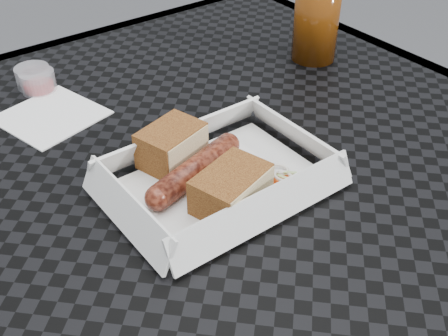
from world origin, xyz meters
The scene contains 10 objects.
patio_table centered at (0.00, 0.00, 0.67)m, with size 0.80×0.80×0.74m.
food_tray centered at (-0.06, -0.09, 0.75)m, with size 0.22×0.15×0.00m, color white.
bratwurst centered at (-0.08, -0.07, 0.76)m, with size 0.15×0.06×0.03m.
bread_near centered at (-0.08, -0.02, 0.77)m, with size 0.07×0.05×0.05m, color brown.
bread_far centered at (-0.07, -0.13, 0.77)m, with size 0.08×0.05×0.04m, color brown.
veg_garnish centered at (0.00, -0.13, 0.75)m, with size 0.03×0.03×0.00m.
napkin centered at (-0.15, 0.17, 0.75)m, with size 0.12×0.12×0.00m, color white.
condiment_cup_sauce centered at (-0.14, 0.24, 0.76)m, with size 0.05×0.05×0.03m, color maroon.
condiment_cup_empty centered at (-0.14, 0.26, 0.76)m, with size 0.05×0.05×0.03m, color silver.
drink_glass centered at (0.26, 0.08, 0.81)m, with size 0.07×0.07×0.14m, color #572707.
Camera 1 is at (-0.36, -0.49, 1.15)m, focal length 45.00 mm.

